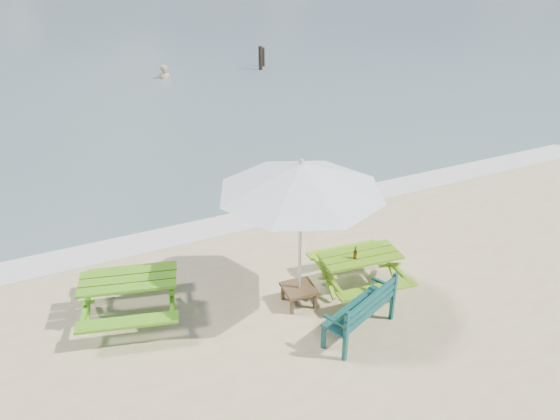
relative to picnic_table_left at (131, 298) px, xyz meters
name	(u,v)px	position (x,y,z in m)	size (l,w,h in m)	color
foam_strip	(228,224)	(2.66, 2.38, -0.36)	(22.00, 0.90, 0.01)	silver
picnic_table_left	(131,298)	(0.00, 0.00, 0.00)	(2.02, 2.15, 0.77)	#519A17
picnic_table_right	(359,271)	(4.05, -0.95, -0.03)	(1.64, 1.79, 0.71)	#70AD1A
park_bench	(359,319)	(3.34, -2.07, -0.09)	(1.54, 1.01, 0.90)	#104442
side_table	(299,295)	(2.79, -0.95, -0.18)	(0.60, 0.60, 0.36)	brown
patio_umbrella	(301,178)	(2.79, -0.95, 2.13)	(2.98, 2.98, 2.76)	silver
beer_bottle	(355,254)	(3.89, -1.01, 0.42)	(0.06, 0.06, 0.25)	brown
swimmer	(165,86)	(4.71, 16.12, -0.70)	(0.69, 0.47, 1.86)	tan
mooring_pilings	(262,60)	(9.41, 16.02, 0.04)	(0.57, 0.77, 1.30)	black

